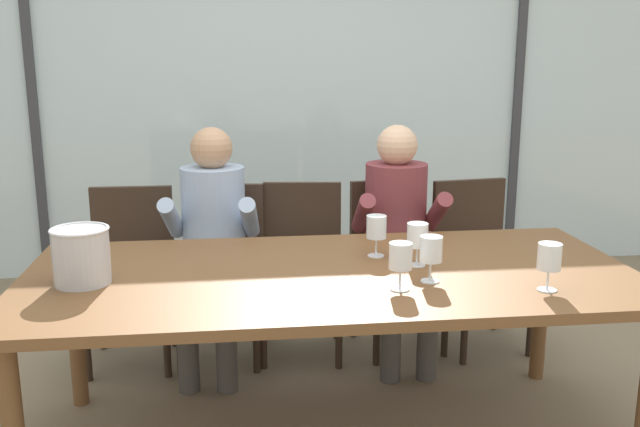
# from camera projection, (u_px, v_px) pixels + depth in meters

# --- Properties ---
(ground) EXTENTS (14.00, 14.00, 0.00)m
(ground) POSITION_uv_depth(u_px,v_px,m) (306.00, 342.00, 3.83)
(ground) COLOR #847056
(window_glass_panel) EXTENTS (7.58, 0.03, 2.60)m
(window_glass_panel) POSITION_uv_depth(u_px,v_px,m) (285.00, 91.00, 4.88)
(window_glass_panel) COLOR silver
(window_glass_panel) RESTS_ON ground
(window_mullion_left) EXTENTS (0.06, 0.06, 2.60)m
(window_mullion_left) POSITION_uv_depth(u_px,v_px,m) (33.00, 93.00, 4.66)
(window_mullion_left) COLOR #38383D
(window_mullion_left) RESTS_ON ground
(window_mullion_right) EXTENTS (0.06, 0.06, 2.60)m
(window_mullion_right) POSITION_uv_depth(u_px,v_px,m) (518.00, 90.00, 5.07)
(window_mullion_right) COLOR #38383D
(window_mullion_right) RESTS_ON ground
(hillside_vineyard) EXTENTS (13.58, 2.40, 1.76)m
(hillside_vineyard) POSITION_uv_depth(u_px,v_px,m) (265.00, 113.00, 8.15)
(hillside_vineyard) COLOR #568942
(hillside_vineyard) RESTS_ON ground
(dining_table) EXTENTS (2.38, 1.10, 0.73)m
(dining_table) POSITION_uv_depth(u_px,v_px,m) (331.00, 286.00, 2.72)
(dining_table) COLOR brown
(dining_table) RESTS_ON ground
(chair_near_curtain) EXTENTS (0.44, 0.44, 0.89)m
(chair_near_curtain) POSITION_uv_depth(u_px,v_px,m) (132.00, 261.00, 3.57)
(chair_near_curtain) COLOR #332319
(chair_near_curtain) RESTS_ON ground
(chair_left_of_center) EXTENTS (0.49, 0.49, 0.89)m
(chair_left_of_center) POSITION_uv_depth(u_px,v_px,m) (223.00, 257.00, 3.64)
(chair_left_of_center) COLOR #332319
(chair_left_of_center) RESTS_ON ground
(chair_center) EXTENTS (0.49, 0.49, 0.89)m
(chair_center) POSITION_uv_depth(u_px,v_px,m) (302.00, 254.00, 3.69)
(chair_center) COLOR #332319
(chair_center) RESTS_ON ground
(chair_right_of_center) EXTENTS (0.50, 0.50, 0.89)m
(chair_right_of_center) POSITION_uv_depth(u_px,v_px,m) (393.00, 250.00, 3.76)
(chair_right_of_center) COLOR #332319
(chair_right_of_center) RESTS_ON ground
(chair_near_window_right) EXTENTS (0.50, 0.50, 0.89)m
(chair_near_window_right) POSITION_uv_depth(u_px,v_px,m) (476.00, 250.00, 3.77)
(chair_near_window_right) COLOR #332319
(chair_near_window_right) RESTS_ON ground
(person_pale_blue_shirt) EXTENTS (0.49, 0.63, 1.21)m
(person_pale_blue_shirt) POSITION_uv_depth(u_px,v_px,m) (212.00, 232.00, 3.45)
(person_pale_blue_shirt) COLOR #9EB2D1
(person_pale_blue_shirt) RESTS_ON ground
(person_maroon_top) EXTENTS (0.47, 0.62, 1.21)m
(person_maroon_top) POSITION_uv_depth(u_px,v_px,m) (398.00, 227.00, 3.56)
(person_maroon_top) COLOR brown
(person_maroon_top) RESTS_ON ground
(ice_bucket_primary) EXTENTS (0.21, 0.21, 0.21)m
(ice_bucket_primary) POSITION_uv_depth(u_px,v_px,m) (81.00, 255.00, 2.53)
(ice_bucket_primary) COLOR #B7B7BC
(ice_bucket_primary) RESTS_ON dining_table
(wine_glass_by_left_taster) EXTENTS (0.08, 0.08, 0.17)m
(wine_glass_by_left_taster) POSITION_uv_depth(u_px,v_px,m) (417.00, 237.00, 2.75)
(wine_glass_by_left_taster) COLOR silver
(wine_glass_by_left_taster) RESTS_ON dining_table
(wine_glass_near_bucket) EXTENTS (0.08, 0.08, 0.17)m
(wine_glass_near_bucket) POSITION_uv_depth(u_px,v_px,m) (401.00, 258.00, 2.46)
(wine_glass_near_bucket) COLOR silver
(wine_glass_near_bucket) RESTS_ON dining_table
(wine_glass_center_pour) EXTENTS (0.08, 0.08, 0.17)m
(wine_glass_center_pour) POSITION_uv_depth(u_px,v_px,m) (376.00, 229.00, 2.87)
(wine_glass_center_pour) COLOR silver
(wine_glass_center_pour) RESTS_ON dining_table
(wine_glass_by_right_taster) EXTENTS (0.08, 0.08, 0.17)m
(wine_glass_by_right_taster) POSITION_uv_depth(u_px,v_px,m) (549.00, 258.00, 2.45)
(wine_glass_by_right_taster) COLOR silver
(wine_glass_by_right_taster) RESTS_ON dining_table
(wine_glass_spare_empty) EXTENTS (0.08, 0.08, 0.17)m
(wine_glass_spare_empty) POSITION_uv_depth(u_px,v_px,m) (431.00, 250.00, 2.55)
(wine_glass_spare_empty) COLOR silver
(wine_glass_spare_empty) RESTS_ON dining_table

